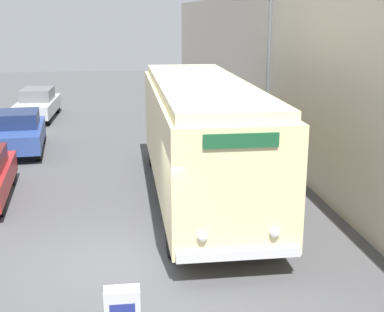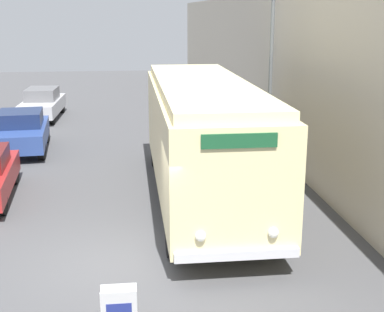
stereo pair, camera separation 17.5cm
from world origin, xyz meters
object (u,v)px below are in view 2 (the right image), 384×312
Objects in this scene: parked_car_mid at (21,131)px; streetlamp at (271,54)px; vintage_bus at (202,134)px; sign_board at (119,309)px; parked_car_far at (42,103)px.

streetlamp is at bearing -28.49° from parked_car_mid.
vintage_bus is 7.05m from sign_board.
parked_car_far is (-6.50, 13.17, -1.18)m from vintage_bus.
parked_car_far is at bearing 86.94° from parked_car_mid.
parked_car_mid is (-8.85, 3.87, -3.18)m from streetlamp.
vintage_bus reaches higher than sign_board.
parked_car_far is (-4.17, 19.63, 0.39)m from sign_board.
parked_car_mid is at bearing 107.23° from sign_board.
sign_board is 10.76m from streetlamp.
sign_board is 13.34m from parked_car_mid.
vintage_bus is 2.22× the size of parked_car_far.
streetlamp reaches higher than parked_car_mid.
streetlamp is 1.44× the size of parked_car_mid.
streetlamp is at bearing 43.03° from vintage_bus.
streetlamp is 14.44m from parked_car_far.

